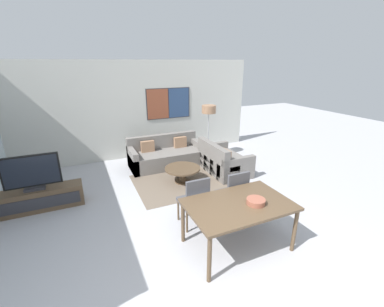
{
  "coord_description": "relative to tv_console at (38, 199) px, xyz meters",
  "views": [
    {
      "loc": [
        -1.46,
        -1.95,
        2.74
      ],
      "look_at": [
        0.59,
        2.6,
        0.95
      ],
      "focal_mm": 24.0,
      "sensor_mm": 36.0,
      "label": 1
    }
  ],
  "objects": [
    {
      "name": "coffee_table",
      "position": [
        3.03,
        -0.03,
        0.06
      ],
      "size": [
        0.84,
        0.84,
        0.37
      ],
      "color": "brown",
      "rests_on": "ground_plane"
    },
    {
      "name": "wall_back",
      "position": [
        2.43,
        2.21,
        1.19
      ],
      "size": [
        7.51,
        0.09,
        2.8
      ],
      "color": "silver",
      "rests_on": "ground_plane"
    },
    {
      "name": "ground_plane",
      "position": [
        2.4,
        -3.28,
        -0.22
      ],
      "size": [
        24.0,
        24.0,
        0.0
      ],
      "primitive_type": "plane",
      "color": "#B2B2B7"
    },
    {
      "name": "television",
      "position": [
        0.0,
        0.0,
        0.56
      ],
      "size": [
        0.99,
        0.2,
        0.69
      ],
      "color": "#2D2D33",
      "rests_on": "tv_console"
    },
    {
      "name": "sofa_side",
      "position": [
        4.21,
        0.1,
        0.05
      ],
      "size": [
        0.89,
        1.4,
        0.81
      ],
      "rotation": [
        0.0,
        0.0,
        1.57
      ],
      "color": "slate",
      "rests_on": "ground_plane"
    },
    {
      "name": "dining_table",
      "position": [
        2.94,
        -2.49,
        0.47
      ],
      "size": [
        1.56,
        1.01,
        0.76
      ],
      "color": "brown",
      "rests_on": "ground_plane"
    },
    {
      "name": "fruit_bowl",
      "position": [
        3.16,
        -2.6,
        0.59
      ],
      "size": [
        0.28,
        0.28,
        0.08
      ],
      "color": "#995642",
      "rests_on": "dining_table"
    },
    {
      "name": "dining_chair_left",
      "position": [
        2.56,
        -1.74,
        0.31
      ],
      "size": [
        0.46,
        0.46,
        0.94
      ],
      "color": "#4C4C51",
      "rests_on": "ground_plane"
    },
    {
      "name": "area_rug",
      "position": [
        3.03,
        -0.03,
        -0.21
      ],
      "size": [
        2.24,
        1.76,
        0.01
      ],
      "color": "#706051",
      "rests_on": "ground_plane"
    },
    {
      "name": "dining_chair_centre",
      "position": [
        3.31,
        -1.8,
        0.31
      ],
      "size": [
        0.46,
        0.46,
        0.94
      ],
      "color": "#4C4C51",
      "rests_on": "ground_plane"
    },
    {
      "name": "sofa_main",
      "position": [
        3.03,
        1.2,
        0.05
      ],
      "size": [
        2.02,
        0.89,
        0.81
      ],
      "color": "slate",
      "rests_on": "ground_plane"
    },
    {
      "name": "tv_console",
      "position": [
        0.0,
        0.0,
        0.0
      ],
      "size": [
        1.65,
        0.39,
        0.43
      ],
      "color": "brown",
      "rests_on": "ground_plane"
    },
    {
      "name": "floor_lamp",
      "position": [
        4.36,
        1.2,
        1.16
      ],
      "size": [
        0.4,
        0.4,
        1.58
      ],
      "color": "#2D2D33",
      "rests_on": "ground_plane"
    }
  ]
}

